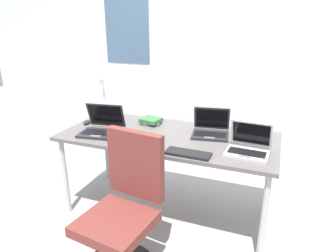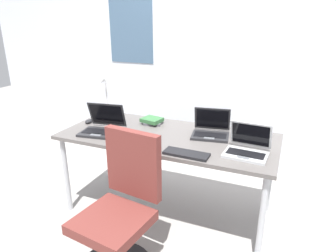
{
  "view_description": "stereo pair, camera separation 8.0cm",
  "coord_description": "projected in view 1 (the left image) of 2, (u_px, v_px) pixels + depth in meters",
  "views": [
    {
      "loc": [
        0.84,
        -2.22,
        1.66
      ],
      "look_at": [
        0.0,
        0.0,
        0.82
      ],
      "focal_mm": 32.22,
      "sensor_mm": 36.0,
      "label": 1
    },
    {
      "loc": [
        0.91,
        -2.19,
        1.66
      ],
      "look_at": [
        0.0,
        0.0,
        0.82
      ],
      "focal_mm": 32.22,
      "sensor_mm": 36.0,
      "label": 2
    }
  ],
  "objects": [
    {
      "name": "laptop_center",
      "position": [
        248.0,
        147.0,
        2.19
      ],
      "size": [
        0.32,
        0.29,
        0.22
      ],
      "color": "#B7BABC",
      "rests_on": "desk"
    },
    {
      "name": "laptop_near_mouse",
      "position": [
        211.0,
        130.0,
        2.52
      ],
      "size": [
        0.34,
        0.31,
        0.22
      ],
      "color": "#232326",
      "rests_on": "desk"
    },
    {
      "name": "wall_back",
      "position": [
        203.0,
        54.0,
        3.33
      ],
      "size": [
        6.0,
        0.13,
        2.6
      ],
      "color": "silver",
      "rests_on": "ground_plane"
    },
    {
      "name": "coffee_mug",
      "position": [
        135.0,
        140.0,
        2.32
      ],
      "size": [
        0.11,
        0.08,
        0.09
      ],
      "color": "white",
      "rests_on": "desk"
    },
    {
      "name": "computer_mouse",
      "position": [
        87.0,
        122.0,
        2.81
      ],
      "size": [
        0.06,
        0.1,
        0.03
      ],
      "primitive_type": "ellipsoid",
      "rotation": [
        0.0,
        0.0,
        0.09
      ],
      "color": "black",
      "rests_on": "desk"
    },
    {
      "name": "ground_plane",
      "position": [
        168.0,
        209.0,
        2.79
      ],
      "size": [
        12.0,
        12.0,
        0.0
      ],
      "primitive_type": "plane",
      "color": "gray"
    },
    {
      "name": "laptop_near_lamp",
      "position": [
        102.0,
        128.0,
        2.57
      ],
      "size": [
        0.37,
        0.35,
        0.24
      ],
      "color": "#232326",
      "rests_on": "desk"
    },
    {
      "name": "desk",
      "position": [
        168.0,
        141.0,
        2.56
      ],
      "size": [
        1.8,
        0.8,
        0.74
      ],
      "color": "#595451",
      "rests_on": "ground_plane"
    },
    {
      "name": "external_keyboard",
      "position": [
        188.0,
        153.0,
        2.17
      ],
      "size": [
        0.33,
        0.13,
        0.02
      ],
      "primitive_type": "cube",
      "rotation": [
        0.0,
        0.0,
        -0.02
      ],
      "color": "black",
      "rests_on": "desk"
    },
    {
      "name": "office_chair",
      "position": [
        123.0,
        219.0,
        2.02
      ],
      "size": [
        0.52,
        0.57,
        0.97
      ],
      "color": "black",
      "rests_on": "ground_plane"
    },
    {
      "name": "book_stack",
      "position": [
        151.0,
        121.0,
        2.8
      ],
      "size": [
        0.2,
        0.2,
        0.06
      ],
      "color": "#4C4C51",
      "rests_on": "desk"
    },
    {
      "name": "cell_phone",
      "position": [
        148.0,
        138.0,
        2.46
      ],
      "size": [
        0.11,
        0.15,
        0.01
      ],
      "primitive_type": "cube",
      "rotation": [
        0.0,
        0.0,
        0.37
      ],
      "color": "black",
      "rests_on": "desk"
    },
    {
      "name": "desk_lamp",
      "position": [
        102.0,
        97.0,
        2.99
      ],
      "size": [
        0.12,
        0.18,
        0.4
      ],
      "color": "white",
      "rests_on": "desk"
    }
  ]
}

